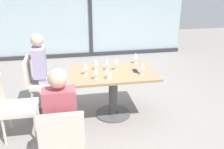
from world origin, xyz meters
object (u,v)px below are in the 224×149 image
chair_front_left (62,137)px  handbag_2 (53,109)px  chair_far_left (38,80)px  dining_table_main (113,83)px  wine_glass_3 (116,62)px  wine_glass_1 (107,62)px  wine_glass_5 (85,66)px  person_far_left (44,68)px  wine_glass_4 (95,71)px  coffee_cup (109,76)px  chair_side_end (12,104)px  wine_glass_0 (142,66)px  cell_phone_on_table (135,71)px  handbag_0 (46,114)px  person_front_left (61,116)px  wine_glass_6 (96,62)px  wine_glass_2 (136,56)px

chair_front_left → handbag_2: chair_front_left is taller
chair_far_left → dining_table_main: bearing=-22.3°
wine_glass_3 → handbag_2: 1.24m
wine_glass_1 → wine_glass_5: (-0.34, -0.12, 0.00)m
chair_far_left → person_far_left: bearing=-0.0°
wine_glass_1 → wine_glass_4: same height
wine_glass_1 → coffee_cup: size_ratio=2.06×
chair_side_end → coffee_cup: size_ratio=9.67×
coffee_cup → wine_glass_3: bearing=61.5°
chair_front_left → wine_glass_0: (1.18, 1.03, 0.37)m
dining_table_main → cell_phone_on_table: cell_phone_on_table is taller
wine_glass_4 → handbag_0: (-0.75, 0.21, -0.72)m
wine_glass_5 → handbag_2: size_ratio=0.62×
wine_glass_4 → cell_phone_on_table: (0.64, 0.22, -0.13)m
dining_table_main → person_front_left: size_ratio=1.02×
wine_glass_5 → cell_phone_on_table: size_ratio=1.28×
person_front_left → wine_glass_3: 1.46m
chair_far_left → wine_glass_6: size_ratio=4.70×
wine_glass_5 → wine_glass_3: bearing=12.0°
chair_side_end → wine_glass_5: wine_glass_5 is taller
chair_far_left → handbag_2: chair_far_left is taller
wine_glass_3 → wine_glass_1: bearing=171.4°
dining_table_main → wine_glass_0: wine_glass_0 is taller
wine_glass_0 → wine_glass_6: bearing=153.9°
person_front_left → handbag_2: bearing=97.6°
chair_far_left → chair_front_left: (0.38, -1.69, 0.00)m
chair_front_left → chair_side_end: (-0.67, 0.89, 0.00)m
chair_side_end → wine_glass_0: size_ratio=4.70×
person_front_left → coffee_cup: bearing=51.9°
chair_front_left → wine_glass_0: wine_glass_0 is taller
person_far_left → chair_front_left: bearing=-80.8°
chair_far_left → chair_front_left: bearing=-77.2°
wine_glass_5 → wine_glass_6: size_ratio=1.00×
coffee_cup → cell_phone_on_table: coffee_cup is taller
chair_front_left → cell_phone_on_table: 1.65m
wine_glass_1 → wine_glass_4: 0.40m
wine_glass_0 → coffee_cup: bearing=-172.4°
chair_far_left → person_far_left: (0.11, -0.00, 0.20)m
person_far_left → coffee_cup: size_ratio=14.00×
wine_glass_6 → coffee_cup: size_ratio=2.06×
wine_glass_1 → wine_glass_2: same height
wine_glass_6 → chair_side_end: bearing=-159.5°
wine_glass_1 → handbag_0: bearing=-172.3°
person_front_left → handbag_2: 1.33m
wine_glass_2 → wine_glass_4: 0.93m
chair_front_left → wine_glass_0: bearing=41.1°
chair_front_left → coffee_cup: (0.67, 0.96, 0.28)m
person_far_left → handbag_2: person_far_left is taller
person_far_left → wine_glass_5: bearing=-38.4°
wine_glass_2 → handbag_0: (-1.49, -0.36, -0.72)m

